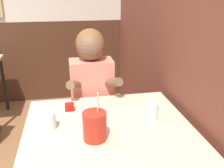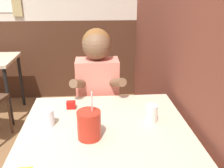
% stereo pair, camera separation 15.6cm
% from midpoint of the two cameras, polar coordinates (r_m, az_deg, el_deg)
% --- Properties ---
extents(brick_wall_right, '(0.08, 4.45, 2.70)m').
position_cam_midpoint_polar(brick_wall_right, '(2.33, 7.56, 17.04)').
color(brick_wall_right, brown).
rests_on(brick_wall_right, ground_plane).
extents(back_wall, '(5.97, 0.09, 2.70)m').
position_cam_midpoint_polar(back_wall, '(3.57, -24.90, 16.80)').
color(back_wall, beige).
rests_on(back_wall, ground_plane).
extents(main_table, '(0.99, 0.95, 0.74)m').
position_cam_midpoint_polar(main_table, '(1.51, -3.58, -12.26)').
color(main_table, beige).
rests_on(main_table, ground_plane).
extents(person_seated, '(0.42, 0.42, 1.22)m').
position_cam_midpoint_polar(person_seated, '(2.07, -6.73, -3.13)').
color(person_seated, '#EA7F6B').
rests_on(person_seated, ground_plane).
extents(cocktail_pitcher, '(0.13, 0.13, 0.28)m').
position_cam_midpoint_polar(cocktail_pitcher, '(1.36, -7.31, -9.57)').
color(cocktail_pitcher, '#B22819').
rests_on(cocktail_pitcher, main_table).
extents(glass_near_pitcher, '(0.08, 0.08, 0.10)m').
position_cam_midpoint_polar(glass_near_pitcher, '(1.52, -17.05, -8.14)').
color(glass_near_pitcher, silver).
rests_on(glass_near_pitcher, main_table).
extents(glass_center, '(0.08, 0.08, 0.11)m').
position_cam_midpoint_polar(glass_center, '(1.56, 6.30, -6.30)').
color(glass_center, silver).
rests_on(glass_center, main_table).
extents(condiment_ketchup, '(0.06, 0.04, 0.05)m').
position_cam_midpoint_polar(condiment_ketchup, '(1.71, -12.30, -5.20)').
color(condiment_ketchup, '#B7140F').
rests_on(condiment_ketchup, main_table).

